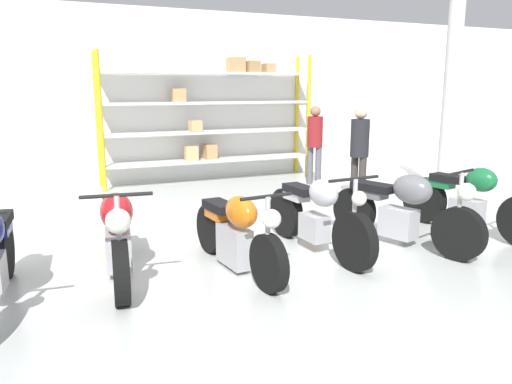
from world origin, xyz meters
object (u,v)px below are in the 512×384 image
(motorcycle_green, at_px, (471,202))
(person_near_rack, at_px, (315,139))
(motorcycle_orange, at_px, (236,233))
(motorcycle_silver, at_px, (317,215))
(person_browsing, at_px, (360,147))
(shelving_rack, at_px, (211,115))
(motorcycle_grey, at_px, (403,209))
(motorcycle_red, at_px, (118,235))

(motorcycle_green, xyz_separation_m, person_near_rack, (-0.17, 4.02, 0.51))
(motorcycle_orange, relative_size, motorcycle_silver, 0.93)
(person_browsing, distance_m, person_near_rack, 1.83)
(shelving_rack, relative_size, person_browsing, 2.72)
(motorcycle_orange, bearing_deg, person_near_rack, 134.68)
(motorcycle_orange, xyz_separation_m, motorcycle_grey, (2.28, -0.01, 0.04))
(motorcycle_silver, height_order, motorcycle_green, motorcycle_green)
(motorcycle_red, relative_size, motorcycle_grey, 1.02)
(shelving_rack, distance_m, motorcycle_orange, 5.61)
(motorcycle_red, relative_size, person_near_rack, 1.32)
(motorcycle_orange, distance_m, motorcycle_grey, 2.28)
(person_near_rack, bearing_deg, motorcycle_grey, 34.22)
(motorcycle_orange, xyz_separation_m, person_near_rack, (3.33, 4.07, 0.52))
(person_browsing, bearing_deg, person_near_rack, -110.59)
(motorcycle_orange, relative_size, motorcycle_grey, 0.94)
(motorcycle_red, xyz_separation_m, motorcycle_orange, (1.22, -0.34, -0.03))
(motorcycle_orange, distance_m, motorcycle_green, 3.50)
(shelving_rack, bearing_deg, motorcycle_silver, -94.14)
(motorcycle_orange, xyz_separation_m, person_browsing, (3.17, 2.25, 0.56))
(person_browsing, bearing_deg, motorcycle_silver, 29.87)
(motorcycle_green, distance_m, person_near_rack, 4.06)
(motorcycle_red, bearing_deg, motorcycle_grey, 90.94)
(shelving_rack, distance_m, motorcycle_green, 5.71)
(motorcycle_green, bearing_deg, motorcycle_silver, -106.13)
(motorcycle_red, bearing_deg, motorcycle_orange, 81.16)
(motorcycle_orange, bearing_deg, motorcycle_grey, 83.79)
(motorcycle_grey, bearing_deg, person_browsing, 140.85)
(motorcycle_silver, height_order, person_near_rack, person_near_rack)
(person_browsing, bearing_deg, motorcycle_red, 8.15)
(motorcycle_orange, distance_m, motorcycle_silver, 1.15)
(motorcycle_red, bearing_deg, motorcycle_silver, 93.27)
(motorcycle_grey, height_order, motorcycle_green, same)
(motorcycle_orange, bearing_deg, motorcycle_silver, 94.03)
(motorcycle_orange, height_order, motorcycle_grey, motorcycle_grey)
(motorcycle_green, xyz_separation_m, person_browsing, (-0.33, 2.20, 0.55))
(person_browsing, bearing_deg, motorcycle_orange, 20.01)
(person_browsing, relative_size, person_near_rack, 1.04)
(person_near_rack, bearing_deg, motorcycle_red, -1.98)
(motorcycle_red, bearing_deg, motorcycle_green, 93.08)
(shelving_rack, height_order, motorcycle_grey, shelving_rack)
(motorcycle_red, relative_size, motorcycle_silver, 1.01)
(motorcycle_silver, distance_m, person_near_rack, 4.47)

